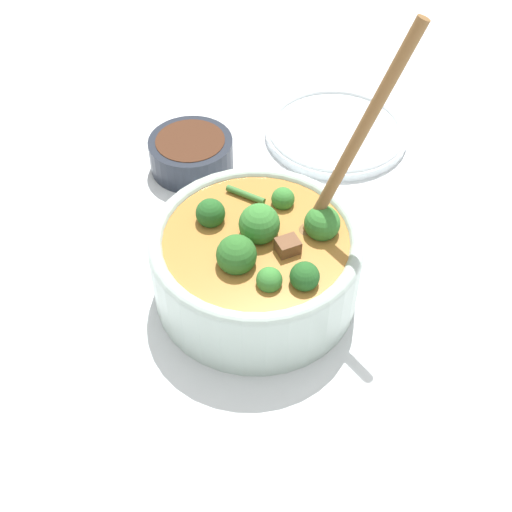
% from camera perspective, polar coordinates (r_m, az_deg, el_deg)
% --- Properties ---
extents(ground_plane, '(4.00, 4.00, 0.00)m').
position_cam_1_polar(ground_plane, '(0.71, 0.00, -3.14)').
color(ground_plane, silver).
extents(stew_bowl, '(0.22, 0.22, 0.30)m').
position_cam_1_polar(stew_bowl, '(0.67, 0.08, -0.23)').
color(stew_bowl, '#B2C6BC').
rests_on(stew_bowl, ground_plane).
extents(condiment_bowl, '(0.11, 0.11, 0.04)m').
position_cam_1_polar(condiment_bowl, '(0.85, -5.78, 9.16)').
color(condiment_bowl, '#232833').
rests_on(condiment_bowl, ground_plane).
extents(empty_plate, '(0.20, 0.20, 0.02)m').
position_cam_1_polar(empty_plate, '(0.92, 7.13, 10.98)').
color(empty_plate, white).
rests_on(empty_plate, ground_plane).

